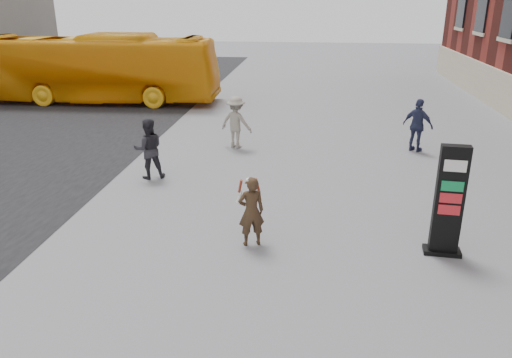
# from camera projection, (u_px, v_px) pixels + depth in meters

# --- Properties ---
(ground) EXTENTS (100.00, 100.00, 0.00)m
(ground) POSITION_uv_depth(u_px,v_px,m) (268.00, 262.00, 10.17)
(ground) COLOR #9E9EA3
(info_pylon) EXTENTS (0.79, 0.45, 2.37)m
(info_pylon) POSITION_uv_depth(u_px,v_px,m) (449.00, 201.00, 10.14)
(info_pylon) COLOR black
(info_pylon) RESTS_ON ground
(woman) EXTENTS (0.72, 0.69, 1.57)m
(woman) POSITION_uv_depth(u_px,v_px,m) (251.00, 210.00, 10.65)
(woman) COLOR #402C1A
(woman) RESTS_ON ground
(bus) EXTENTS (12.08, 3.10, 3.35)m
(bus) POSITION_uv_depth(u_px,v_px,m) (97.00, 68.00, 24.79)
(bus) COLOR orange
(bus) RESTS_ON road
(pedestrian_a) EXTENTS (1.07, 0.97, 1.79)m
(pedestrian_a) POSITION_uv_depth(u_px,v_px,m) (149.00, 149.00, 14.58)
(pedestrian_a) COLOR #27262B
(pedestrian_a) RESTS_ON ground
(pedestrian_b) EXTENTS (1.34, 1.05, 1.83)m
(pedestrian_b) POSITION_uv_depth(u_px,v_px,m) (236.00, 122.00, 17.54)
(pedestrian_b) COLOR gray
(pedestrian_b) RESTS_ON ground
(pedestrian_c) EXTENTS (1.13, 0.99, 1.83)m
(pedestrian_c) POSITION_uv_depth(u_px,v_px,m) (418.00, 125.00, 17.10)
(pedestrian_c) COLOR #2B3150
(pedestrian_c) RESTS_ON ground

